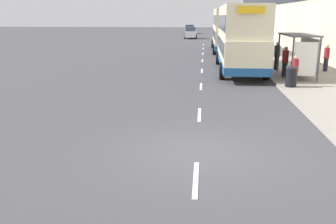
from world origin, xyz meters
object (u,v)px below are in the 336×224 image
at_px(car_1, 191,33).
at_px(pedestrian_at_shelter, 277,55).
at_px(pedestrian_1, 326,58).
at_px(bus_shelter, 302,48).
at_px(double_decker_bus_near, 240,37).
at_px(car_0, 190,29).
at_px(litter_bin, 291,76).
at_px(pedestrian_3, 295,71).
at_px(double_decker_bus_ahead, 226,29).
at_px(pedestrian_2, 285,62).

relative_size(car_1, pedestrian_at_shelter, 2.31).
height_order(pedestrian_at_shelter, pedestrian_1, pedestrian_at_shelter).
height_order(bus_shelter, double_decker_bus_near, double_decker_bus_near).
xyz_separation_m(car_0, litter_bin, (7.48, -58.82, -0.21)).
bearing_deg(car_1, pedestrian_at_shelter, 101.05).
bearing_deg(pedestrian_3, double_decker_bus_ahead, 96.76).
bearing_deg(pedestrian_at_shelter, double_decker_bus_ahead, 100.34).
bearing_deg(bus_shelter, car_1, 101.32).
xyz_separation_m(car_0, pedestrian_at_shelter, (7.90, -52.54, 0.20)).
xyz_separation_m(car_1, pedestrian_1, (10.16, -36.70, 0.13)).
xyz_separation_m(pedestrian_1, litter_bin, (-3.49, -5.88, -0.36)).
bearing_deg(double_decker_bus_near, pedestrian_2, -52.08).
relative_size(pedestrian_3, litter_bin, 1.51).
relative_size(bus_shelter, pedestrian_2, 2.34).
xyz_separation_m(car_1, pedestrian_at_shelter, (7.09, -36.30, 0.19)).
bearing_deg(car_0, pedestrian_2, 97.96).
height_order(pedestrian_2, litter_bin, pedestrian_2).
bearing_deg(bus_shelter, pedestrian_2, -176.00).
height_order(pedestrian_at_shelter, litter_bin, pedestrian_at_shelter).
bearing_deg(double_decker_bus_ahead, bus_shelter, -78.91).
relative_size(car_0, litter_bin, 4.29).
xyz_separation_m(double_decker_bus_ahead, litter_bin, (2.18, -20.53, -1.62)).
height_order(double_decker_bus_ahead, pedestrian_2, double_decker_bus_ahead).
xyz_separation_m(bus_shelter, pedestrian_at_shelter, (-0.80, 3.11, -0.79)).
distance_m(pedestrian_at_shelter, litter_bin, 6.30).
relative_size(pedestrian_at_shelter, litter_bin, 1.76).
distance_m(bus_shelter, car_0, 56.34).
bearing_deg(bus_shelter, double_decker_bus_near, 137.80).
height_order(bus_shelter, pedestrian_at_shelter, bus_shelter).
bearing_deg(pedestrian_at_shelter, litter_bin, -93.81).
xyz_separation_m(bus_shelter, double_decker_bus_ahead, (-3.41, 17.37, 0.41)).
bearing_deg(double_decker_bus_ahead, pedestrian_at_shelter, -79.66).
height_order(double_decker_bus_ahead, car_0, double_decker_bus_ahead).
relative_size(double_decker_bus_ahead, car_1, 2.65).
relative_size(bus_shelter, double_decker_bus_ahead, 0.37).
height_order(double_decker_bus_ahead, litter_bin, double_decker_bus_ahead).
xyz_separation_m(double_decker_bus_near, pedestrian_at_shelter, (2.49, 0.12, -1.20)).
bearing_deg(pedestrian_3, car_0, 97.49).
height_order(car_1, pedestrian_1, pedestrian_1).
height_order(double_decker_bus_near, pedestrian_3, double_decker_bus_near).
bearing_deg(pedestrian_2, litter_bin, -95.61).
bearing_deg(pedestrian_3, car_1, 99.24).
xyz_separation_m(double_decker_bus_near, pedestrian_3, (2.30, -5.96, -1.34)).
bearing_deg(car_1, litter_bin, 98.90).
relative_size(pedestrian_at_shelter, pedestrian_1, 1.07).
bearing_deg(bus_shelter, pedestrian_at_shelter, 104.47).
distance_m(double_decker_bus_near, pedestrian_1, 5.71).
xyz_separation_m(double_decker_bus_ahead, car_1, (-4.49, 22.04, -1.39)).
xyz_separation_m(car_1, pedestrian_3, (6.90, -42.38, 0.05)).
height_order(double_decker_bus_near, pedestrian_1, double_decker_bus_near).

